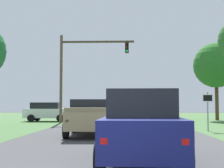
{
  "coord_description": "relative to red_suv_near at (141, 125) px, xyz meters",
  "views": [
    {
      "loc": [
        0.33,
        -5.38,
        1.55
      ],
      "look_at": [
        -0.42,
        16.98,
        3.04
      ],
      "focal_mm": 50.72,
      "sensor_mm": 36.0,
      "label": 1
    }
  ],
  "objects": [
    {
      "name": "crossing_suv_far",
      "position": [
        -7.62,
        21.3,
        -0.07
      ],
      "size": [
        4.43,
        2.24,
        1.79
      ],
      "color": "silver",
      "rests_on": "ground_plane"
    },
    {
      "name": "oak_tree_right",
      "position": [
        9.11,
        23.94,
        4.61
      ],
      "size": [
        4.62,
        4.62,
        7.95
      ],
      "color": "#4C351E",
      "rests_on": "ground_plane"
    },
    {
      "name": "red_suv_near",
      "position": [
        0.0,
        0.0,
        0.0
      ],
      "size": [
        2.25,
        4.92,
        1.94
      ],
      "color": "navy",
      "rests_on": "ground_plane"
    },
    {
      "name": "pickup_truck_lead",
      "position": [
        -2.16,
        7.54,
        -0.06
      ],
      "size": [
        2.43,
        5.39,
        1.83
      ],
      "color": "tan",
      "rests_on": "ground_plane"
    },
    {
      "name": "traffic_light",
      "position": [
        -4.26,
        18.79,
        4.01
      ],
      "size": [
        6.54,
        0.4,
        7.71
      ],
      "color": "brown",
      "rests_on": "ground_plane"
    },
    {
      "name": "ground_plane",
      "position": [
        -0.82,
        8.99,
        -1.01
      ],
      "size": [
        120.0,
        120.0,
        0.0
      ],
      "primitive_type": "plane",
      "color": "#424244"
    },
    {
      "name": "keep_moving_sign",
      "position": [
        4.57,
        10.35,
        0.47
      ],
      "size": [
        0.6,
        0.09,
        2.32
      ],
      "color": "gray",
      "rests_on": "ground_plane"
    }
  ]
}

